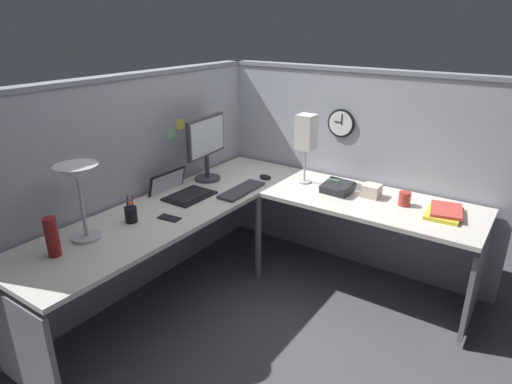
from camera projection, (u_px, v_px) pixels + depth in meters
The scene contains 21 objects.
ground_plane at pixel (264, 293), 3.30m from camera, with size 6.80×6.80×0.00m, color #47474C.
cubicle_wall_back at pixel (137, 185), 3.19m from camera, with size 2.57×0.12×1.58m.
cubicle_wall_right at pixel (351, 169), 3.54m from camera, with size 0.12×2.37×1.58m.
desk at pixel (258, 225), 2.93m from camera, with size 2.35×2.15×0.73m.
monitor at pixel (206, 144), 3.38m from camera, with size 0.46×0.20×0.50m.
laptop at pixel (180, 191), 3.18m from camera, with size 0.34×0.38×0.22m.
keyboard at pixel (242, 190), 3.24m from camera, with size 0.43×0.14×0.02m, color #38383D.
computer_mouse at pixel (265, 177), 3.49m from camera, with size 0.06×0.10×0.03m, color black.
desk_lamp_dome at pixel (78, 179), 2.42m from camera, with size 0.24×0.24×0.44m.
pen_cup at pixel (131, 214), 2.74m from camera, with size 0.08×0.08×0.18m.
cell_phone at pixel (169, 218), 2.80m from camera, with size 0.07×0.14×0.01m, color black.
thermos_flask at pixel (52, 237), 2.33m from camera, with size 0.07×0.07×0.22m, color maroon.
office_phone at pixel (338, 188), 3.20m from camera, with size 0.21×0.22×0.11m.
book_stack at pixel (445, 212), 2.84m from camera, with size 0.31×0.24×0.04m.
desk_lamp_paper at pixel (306, 134), 3.29m from camera, with size 0.13×0.13×0.53m.
coffee_mug at pixel (405, 199), 2.99m from camera, with size 0.08×0.08×0.10m, color #B2332D.
tissue_box at pixel (372, 191), 3.13m from camera, with size 0.12×0.12×0.09m, color beige.
wall_clock at pixel (341, 123), 3.41m from camera, with size 0.04×0.22×0.22m.
pinned_note_leftmost at pixel (180, 124), 3.35m from camera, with size 0.08×0.00×0.08m, color #EAD84C.
pinned_note_middle at pixel (171, 134), 3.30m from camera, with size 0.07×0.00×0.08m, color #8CCC99.
pinned_note_rightmost at pixel (191, 128), 3.46m from camera, with size 0.08×0.00×0.06m, color #99B7E5.
Camera 1 is at (-2.34, -1.53, 1.91)m, focal length 30.88 mm.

